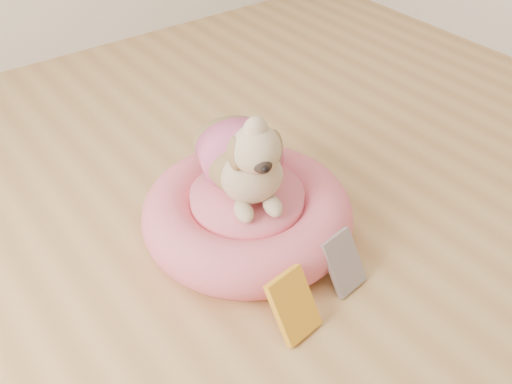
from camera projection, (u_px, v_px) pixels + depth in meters
floor at (339, 318)px, 1.72m from camera, size 4.50×4.50×0.00m
pet_bed at (247, 214)px, 1.96m from camera, size 0.72×0.72×0.19m
dog at (243, 142)px, 1.82m from camera, size 0.46×0.56×0.35m
book_yellow at (294, 305)px, 1.64m from camera, size 0.15×0.14×0.18m
book_white at (344, 263)px, 1.78m from camera, size 0.14×0.13×0.17m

